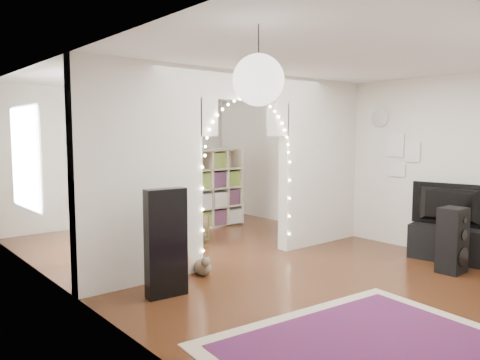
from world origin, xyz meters
TOP-DOWN VIEW (x-y plane):
  - floor at (0.00, 0.00)m, footprint 7.50×7.50m
  - ceiling at (0.00, 0.00)m, footprint 5.00×7.50m
  - wall_back at (0.00, 3.75)m, footprint 5.00×0.02m
  - wall_left at (-2.50, 0.00)m, footprint 0.02×7.50m
  - wall_right at (2.50, 0.00)m, footprint 0.02×7.50m
  - divider_wall at (0.00, 0.00)m, footprint 5.00×0.20m
  - fairy_lights at (0.00, -0.13)m, footprint 1.64×0.04m
  - window at (-2.47, 1.80)m, footprint 0.04×1.20m
  - wall_clock at (2.48, -0.60)m, footprint 0.03×0.31m
  - picture_frames at (2.48, -1.00)m, footprint 0.02×0.50m
  - paper_lantern at (-1.90, -2.40)m, footprint 0.40×0.40m
  - ceiling_fan at (0.00, 2.00)m, footprint 1.10×1.10m
  - area_rug at (-1.05, -2.86)m, footprint 2.79×2.20m
  - guitar_case at (-1.69, -0.63)m, footprint 0.48×0.20m
  - acoustic_guitar at (-1.31, -0.25)m, footprint 0.40×0.28m
  - tabby_cat at (-0.92, -0.26)m, footprint 0.26×0.44m
  - floor_speaker at (1.67, -2.28)m, footprint 0.34×0.31m
  - media_console at (2.20, -1.94)m, footprint 0.58×1.06m
  - tv at (2.20, -1.94)m, footprint 0.34×1.08m
  - bookcase at (0.96, 2.20)m, footprint 1.54×0.81m
  - dining_table at (0.31, 3.37)m, footprint 1.23×0.84m
  - flower_vase at (0.31, 3.37)m, footprint 0.19×0.19m
  - dining_chair_left at (-1.25, 1.16)m, footprint 0.56×0.57m
  - dining_chair_right at (-0.05, 1.35)m, footprint 0.63×0.64m

SIDE VIEW (x-z plane):
  - floor at x=0.00m, z-range 0.00..0.00m
  - area_rug at x=-1.05m, z-range 0.00..0.02m
  - tabby_cat at x=-0.92m, z-range -0.03..0.26m
  - dining_chair_left at x=-1.25m, z-range 0.00..0.44m
  - dining_chair_right at x=-0.05m, z-range 0.00..0.49m
  - media_console at x=2.20m, z-range 0.00..0.50m
  - acoustic_guitar at x=-1.31m, z-range -0.06..0.89m
  - floor_speaker at x=1.67m, z-range 0.00..0.87m
  - guitar_case at x=-1.69m, z-range 0.00..1.23m
  - dining_table at x=0.31m, z-range 0.30..1.06m
  - bookcase at x=0.96m, z-range 0.00..1.53m
  - tv at x=2.20m, z-range 0.50..1.12m
  - flower_vase at x=0.31m, z-range 0.76..0.95m
  - wall_back at x=0.00m, z-range 0.00..2.70m
  - wall_left at x=-2.50m, z-range 0.00..2.70m
  - wall_right at x=2.50m, z-range 0.00..2.70m
  - divider_wall at x=0.00m, z-range 0.07..2.77m
  - window at x=-2.47m, z-range 0.80..2.20m
  - picture_frames at x=2.48m, z-range 1.15..1.85m
  - fairy_lights at x=0.00m, z-range 0.75..2.35m
  - wall_clock at x=2.48m, z-range 1.95..2.25m
  - paper_lantern at x=-1.90m, z-range 2.05..2.45m
  - ceiling_fan at x=0.00m, z-range 2.25..2.55m
  - ceiling at x=0.00m, z-range 2.69..2.71m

